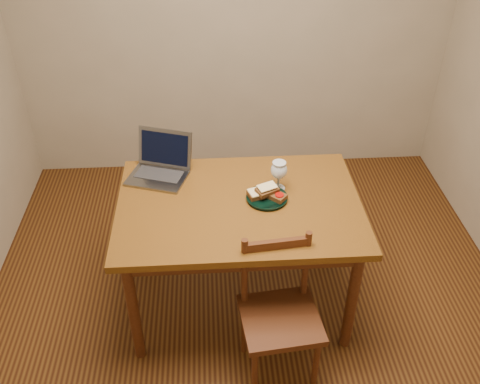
{
  "coord_description": "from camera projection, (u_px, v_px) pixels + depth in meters",
  "views": [
    {
      "loc": [
        -0.2,
        -2.18,
        2.47
      ],
      "look_at": [
        -0.05,
        0.09,
        0.8
      ],
      "focal_mm": 40.0,
      "sensor_mm": 36.0,
      "label": 1
    }
  ],
  "objects": [
    {
      "name": "floor",
      "position": [
        250.0,
        308.0,
        3.23
      ],
      "size": [
        3.2,
        3.2,
        0.02
      ],
      "primitive_type": "cube",
      "color": "black",
      "rests_on": "ground"
    },
    {
      "name": "milk_glass",
      "position": [
        279.0,
        176.0,
        2.9
      ],
      "size": [
        0.09,
        0.09,
        0.17
      ],
      "primitive_type": null,
      "color": "white",
      "rests_on": "table"
    },
    {
      "name": "sandwich_cheese",
      "position": [
        260.0,
        193.0,
        2.85
      ],
      "size": [
        0.14,
        0.11,
        0.04
      ],
      "primitive_type": null,
      "rotation": [
        0.0,
        0.0,
        0.29
      ],
      "color": "#381E0C",
      "rests_on": "plate"
    },
    {
      "name": "laptop",
      "position": [
        161.0,
        164.0,
        3.04
      ],
      "size": [
        0.4,
        0.38,
        0.23
      ],
      "rotation": [
        0.0,
        0.0,
        -0.32
      ],
      "color": "slate",
      "rests_on": "table"
    },
    {
      "name": "table",
      "position": [
        239.0,
        215.0,
        2.9
      ],
      "size": [
        1.3,
        0.9,
        0.74
      ],
      "color": "#49290C",
      "rests_on": "floor"
    },
    {
      "name": "back_wall",
      "position": [
        234.0,
        7.0,
        3.76
      ],
      "size": [
        3.2,
        0.02,
        2.6
      ],
      "primitive_type": "cube",
      "color": "gray",
      "rests_on": "floor"
    },
    {
      "name": "sandwich_tomato",
      "position": [
        275.0,
        195.0,
        2.84
      ],
      "size": [
        0.13,
        0.13,
        0.04
      ],
      "primitive_type": null,
      "rotation": [
        0.0,
        0.0,
        -0.73
      ],
      "color": "#381E0C",
      "rests_on": "plate"
    },
    {
      "name": "plate",
      "position": [
        267.0,
        198.0,
        2.86
      ],
      "size": [
        0.22,
        0.22,
        0.02
      ],
      "primitive_type": "cylinder",
      "color": "black",
      "rests_on": "table"
    },
    {
      "name": "chair",
      "position": [
        280.0,
        309.0,
        2.63
      ],
      "size": [
        0.42,
        0.41,
        0.41
      ],
      "rotation": [
        0.0,
        0.0,
        0.11
      ],
      "color": "#3C1A0C",
      "rests_on": "floor"
    },
    {
      "name": "sandwich_top",
      "position": [
        267.0,
        189.0,
        2.84
      ],
      "size": [
        0.14,
        0.12,
        0.04
      ],
      "primitive_type": null,
      "rotation": [
        0.0,
        0.0,
        0.51
      ],
      "color": "#381E0C",
      "rests_on": "plate"
    }
  ]
}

